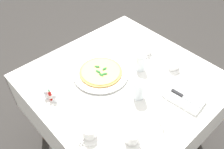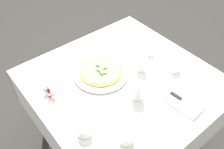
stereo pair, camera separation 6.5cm
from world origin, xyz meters
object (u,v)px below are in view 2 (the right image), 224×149
(dinner_knife, at_px, (184,101))
(hot_sauce_bottle, at_px, (49,93))
(water_glass_left_edge, at_px, (142,64))
(salt_shaker, at_px, (53,96))
(coffee_cup_back_corner, at_px, (148,51))
(pizza, at_px, (101,71))
(coffee_cup_far_right, at_px, (85,131))
(napkin_folded, at_px, (183,102))
(menu_card, at_px, (157,124))
(coffee_cup_right_edge, at_px, (126,138))
(pepper_shaker, at_px, (46,92))
(coffee_cup_far_left, at_px, (174,68))
(pizza_plate, at_px, (101,73))
(water_glass_near_right, at_px, (137,92))

(dinner_knife, distance_m, hot_sauce_bottle, 0.77)
(water_glass_left_edge, bearing_deg, salt_shaker, -104.24)
(coffee_cup_back_corner, relative_size, water_glass_left_edge, 1.13)
(coffee_cup_back_corner, xyz_separation_m, salt_shaker, (-0.06, -0.72, -0.00))
(pizza, relative_size, coffee_cup_far_right, 2.08)
(pizza, height_order, napkin_folded, pizza)
(menu_card, bearing_deg, coffee_cup_right_edge, -75.34)
(pizza, xyz_separation_m, dinner_knife, (0.49, 0.22, -0.00))
(coffee_cup_back_corner, bearing_deg, pepper_shaker, -98.75)
(pizza, distance_m, coffee_cup_far_left, 0.48)
(coffee_cup_far_right, height_order, napkin_folded, coffee_cup_far_right)
(coffee_cup_far_left, relative_size, dinner_knife, 0.66)
(coffee_cup_back_corner, relative_size, dinner_knife, 0.66)
(pizza_plate, bearing_deg, coffee_cup_right_edge, -22.74)
(water_glass_near_right, bearing_deg, salt_shaker, -128.23)
(pizza_plate, bearing_deg, coffee_cup_back_corner, 82.65)
(water_glass_near_right, relative_size, salt_shaker, 2.10)
(pizza_plate, height_order, salt_shaker, salt_shaker)
(pizza, height_order, dinner_knife, pizza)
(coffee_cup_far_right, relative_size, dinner_knife, 0.67)
(coffee_cup_right_edge, xyz_separation_m, hot_sauce_bottle, (-0.50, -0.15, 0.00))
(coffee_cup_far_left, height_order, water_glass_left_edge, water_glass_left_edge)
(coffee_cup_back_corner, bearing_deg, salt_shaker, -94.58)
(dinner_knife, bearing_deg, pizza, -161.53)
(pizza_plate, height_order, coffee_cup_right_edge, coffee_cup_right_edge)
(hot_sauce_bottle, distance_m, pepper_shaker, 0.03)
(pizza_plate, height_order, menu_card, menu_card)
(napkin_folded, bearing_deg, coffee_cup_far_right, -114.62)
(water_glass_near_right, xyz_separation_m, hot_sauce_bottle, (-0.33, -0.39, -0.02))
(water_glass_left_edge, distance_m, salt_shaker, 0.59)
(coffee_cup_far_left, height_order, napkin_folded, coffee_cup_far_left)
(pizza_plate, relative_size, pepper_shaker, 6.38)
(pizza_plate, xyz_separation_m, coffee_cup_far_right, (0.30, -0.33, 0.02))
(coffee_cup_far_left, xyz_separation_m, napkin_folded, (0.21, -0.17, -0.02))
(coffee_cup_far_left, bearing_deg, napkin_folded, -39.08)
(pizza_plate, height_order, water_glass_near_right, water_glass_near_right)
(coffee_cup_far_right, relative_size, pepper_shaker, 2.35)
(coffee_cup_back_corner, height_order, pepper_shaker, coffee_cup_back_corner)
(coffee_cup_back_corner, relative_size, menu_card, 1.59)
(hot_sauce_bottle, bearing_deg, water_glass_left_edge, 73.41)
(coffee_cup_back_corner, bearing_deg, napkin_folded, -19.99)
(coffee_cup_back_corner, relative_size, coffee_cup_far_right, 0.98)
(pizza_plate, xyz_separation_m, pepper_shaker, (-0.06, -0.36, 0.01))
(menu_card, bearing_deg, napkin_folded, 122.61)
(coffee_cup_far_right, bearing_deg, dinner_knife, 71.19)
(dinner_knife, bearing_deg, coffee_cup_right_edge, -98.93)
(pizza_plate, relative_size, coffee_cup_right_edge, 2.76)
(coffee_cup_back_corner, height_order, coffee_cup_far_right, coffee_cup_far_right)
(water_glass_near_right, bearing_deg, dinner_knife, 41.66)
(salt_shaker, bearing_deg, coffee_cup_right_edge, 16.89)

